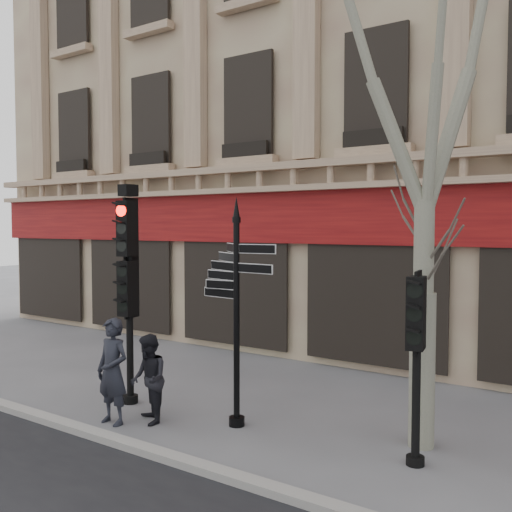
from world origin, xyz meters
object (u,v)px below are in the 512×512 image
(pedestrian_a, at_px, (113,371))
(pedestrian_b, at_px, (148,379))
(traffic_signal_main, at_px, (129,266))
(plane_tree, at_px, (427,19))
(fingerpost, at_px, (236,273))
(traffic_signal_secondary, at_px, (417,334))

(pedestrian_a, xyz_separation_m, pedestrian_b, (0.49, 0.36, -0.14))
(traffic_signal_main, xyz_separation_m, pedestrian_b, (1.08, -0.59, -1.86))
(plane_tree, xyz_separation_m, pedestrian_b, (-4.19, -1.63, -5.67))
(fingerpost, bearing_deg, pedestrian_b, -134.48)
(fingerpost, distance_m, traffic_signal_secondary, 3.12)
(traffic_signal_main, relative_size, pedestrian_a, 2.29)
(traffic_signal_main, xyz_separation_m, pedestrian_a, (0.60, -0.96, -1.72))
(pedestrian_a, distance_m, pedestrian_b, 0.62)
(traffic_signal_main, xyz_separation_m, plane_tree, (5.28, 1.03, 3.81))
(traffic_signal_secondary, relative_size, pedestrian_a, 1.48)
(traffic_signal_secondary, distance_m, pedestrian_b, 4.58)
(fingerpost, relative_size, pedestrian_b, 2.54)
(traffic_signal_secondary, xyz_separation_m, pedestrian_a, (-4.84, -1.27, -0.97))
(traffic_signal_main, distance_m, plane_tree, 6.59)
(traffic_signal_main, relative_size, pedestrian_b, 2.72)
(fingerpost, relative_size, pedestrian_a, 2.14)
(plane_tree, relative_size, pedestrian_b, 6.00)
(pedestrian_a, bearing_deg, fingerpost, 31.32)
(traffic_signal_secondary, relative_size, pedestrian_b, 1.76)
(pedestrian_b, bearing_deg, fingerpost, 64.60)
(traffic_signal_secondary, height_order, plane_tree, plane_tree)
(traffic_signal_secondary, bearing_deg, pedestrian_b, -178.68)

